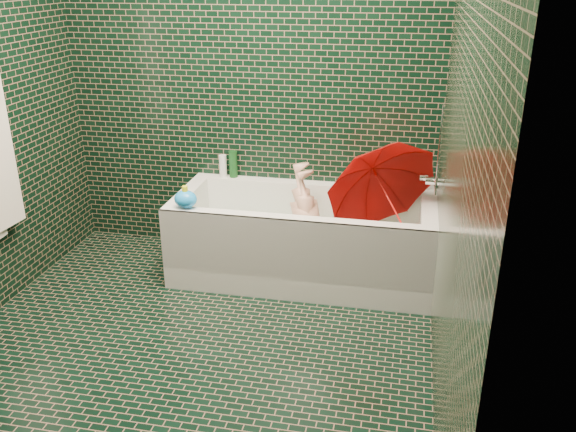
% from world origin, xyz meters
% --- Properties ---
extents(floor, '(2.80, 2.80, 0.00)m').
position_xyz_m(floor, '(0.00, 0.00, 0.00)').
color(floor, black).
rests_on(floor, ground).
extents(wall_back, '(2.80, 0.00, 2.80)m').
position_xyz_m(wall_back, '(0.00, 1.40, 1.25)').
color(wall_back, black).
rests_on(wall_back, floor).
extents(wall_right, '(0.00, 2.80, 2.80)m').
position_xyz_m(wall_right, '(1.30, 0.00, 1.25)').
color(wall_right, black).
rests_on(wall_right, floor).
extents(bathtub, '(1.70, 0.75, 0.55)m').
position_xyz_m(bathtub, '(0.45, 1.01, 0.21)').
color(bathtub, white).
rests_on(bathtub, floor).
extents(bath_mat, '(1.35, 0.47, 0.01)m').
position_xyz_m(bath_mat, '(0.45, 1.02, 0.16)').
color(bath_mat, green).
rests_on(bath_mat, bathtub).
extents(water, '(1.48, 0.53, 0.00)m').
position_xyz_m(water, '(0.45, 1.02, 0.30)').
color(water, silver).
rests_on(water, bathtub).
extents(faucet, '(0.18, 0.19, 0.55)m').
position_xyz_m(faucet, '(1.26, 1.02, 0.77)').
color(faucet, silver).
rests_on(faucet, wall_right).
extents(child, '(1.00, 0.57, 0.36)m').
position_xyz_m(child, '(0.50, 1.03, 0.31)').
color(child, tan).
rests_on(child, bathtub).
extents(umbrella, '(1.00, 1.10, 1.05)m').
position_xyz_m(umbrella, '(0.99, 0.96, 0.62)').
color(umbrella, red).
rests_on(umbrella, bathtub).
extents(soap_bottle_a, '(0.11, 0.11, 0.23)m').
position_xyz_m(soap_bottle_a, '(1.25, 1.37, 0.55)').
color(soap_bottle_a, white).
rests_on(soap_bottle_a, bathtub).
extents(soap_bottle_b, '(0.09, 0.09, 0.17)m').
position_xyz_m(soap_bottle_b, '(1.13, 1.34, 0.55)').
color(soap_bottle_b, '#522079').
rests_on(soap_bottle_b, bathtub).
extents(soap_bottle_c, '(0.16, 0.16, 0.18)m').
position_xyz_m(soap_bottle_c, '(1.15, 1.37, 0.55)').
color(soap_bottle_c, '#134319').
rests_on(soap_bottle_c, bathtub).
extents(bottle_right_tall, '(0.06, 0.06, 0.20)m').
position_xyz_m(bottle_right_tall, '(1.15, 1.33, 0.65)').
color(bottle_right_tall, '#134319').
rests_on(bottle_right_tall, bathtub).
extents(bottle_right_pump, '(0.05, 0.05, 0.19)m').
position_xyz_m(bottle_right_pump, '(1.17, 1.34, 0.64)').
color(bottle_right_pump, silver).
rests_on(bottle_right_pump, bathtub).
extents(bottle_left_tall, '(0.08, 0.08, 0.19)m').
position_xyz_m(bottle_left_tall, '(-0.12, 1.36, 0.65)').
color(bottle_left_tall, '#134319').
rests_on(bottle_left_tall, bathtub).
extents(bottle_left_short, '(0.05, 0.05, 0.16)m').
position_xyz_m(bottle_left_short, '(-0.19, 1.34, 0.63)').
color(bottle_left_short, white).
rests_on(bottle_left_short, bathtub).
extents(rubber_duck, '(0.11, 0.08, 0.09)m').
position_xyz_m(rubber_duck, '(0.96, 1.33, 0.59)').
color(rubber_duck, yellow).
rests_on(rubber_duck, bathtub).
extents(bath_toy, '(0.16, 0.13, 0.14)m').
position_xyz_m(bath_toy, '(-0.24, 0.72, 0.61)').
color(bath_toy, '#1A88EA').
rests_on(bath_toy, bathtub).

